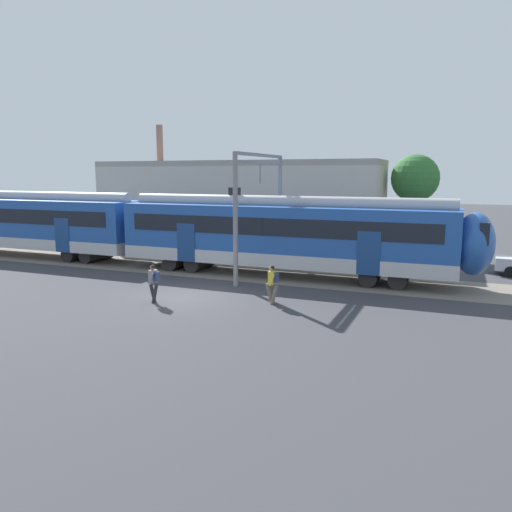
# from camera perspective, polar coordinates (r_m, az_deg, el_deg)

# --- Properties ---
(ground_plane) EXTENTS (160.00, 160.00, 0.00)m
(ground_plane) POSITION_cam_1_polar(r_m,az_deg,el_deg) (22.69, -8.30, -4.67)
(ground_plane) COLOR #38383D
(track_bed) EXTENTS (80.00, 4.40, 0.01)m
(track_bed) POSITION_cam_1_polar(r_m,az_deg,el_deg) (32.43, -15.86, -0.68)
(track_bed) COLOR slate
(track_bed) RESTS_ON ground
(commuter_train) EXTENTS (38.05, 3.07, 4.73)m
(commuter_train) POSITION_cam_1_polar(r_m,az_deg,el_deg) (30.65, -12.39, 3.14)
(commuter_train) COLOR silver
(commuter_train) RESTS_ON ground
(pedestrian_grey) EXTENTS (0.63, 0.57, 1.67)m
(pedestrian_grey) POSITION_cam_1_polar(r_m,az_deg,el_deg) (21.75, -11.62, -2.71)
(pedestrian_grey) COLOR #28282D
(pedestrian_grey) RESTS_ON ground
(pedestrian_yellow) EXTENTS (0.64, 0.53, 1.67)m
(pedestrian_yellow) POSITION_cam_1_polar(r_m,az_deg,el_deg) (21.10, 1.89, -2.89)
(pedestrian_yellow) COLOR #6B6051
(pedestrian_yellow) RESTS_ON ground
(catenary_gantry) EXTENTS (0.24, 6.64, 6.53)m
(catenary_gantry) POSITION_cam_1_polar(r_m,az_deg,el_deg) (27.03, 0.46, 6.92)
(catenary_gantry) COLOR gray
(catenary_gantry) RESTS_ON ground
(background_building) EXTENTS (21.37, 5.00, 9.20)m
(background_building) POSITION_cam_1_polar(r_m,az_deg,el_deg) (37.30, -2.41, 5.89)
(background_building) COLOR #B2A899
(background_building) RESTS_ON ground
(street_tree_right) EXTENTS (3.20, 3.20, 6.77)m
(street_tree_right) POSITION_cam_1_polar(r_m,az_deg,el_deg) (35.58, 17.72, 8.40)
(street_tree_right) COLOR brown
(street_tree_right) RESTS_ON ground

